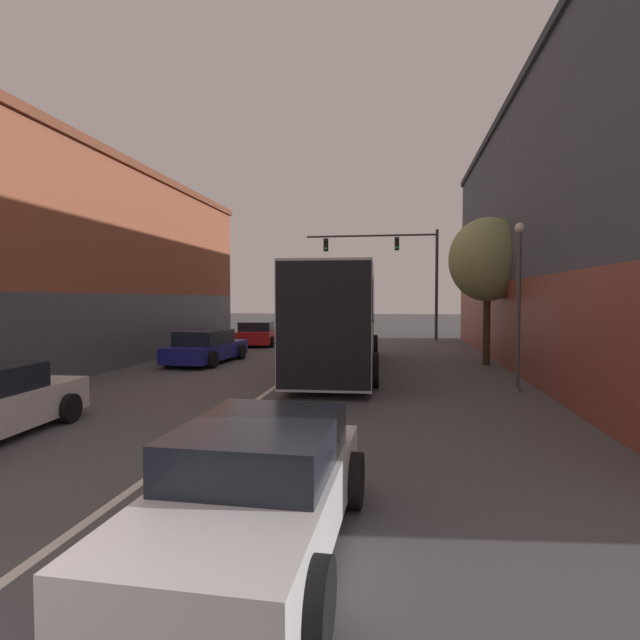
{
  "coord_description": "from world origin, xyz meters",
  "views": [
    {
      "loc": [
        3.51,
        -1.65,
        2.57
      ],
      "look_at": [
        0.91,
        14.92,
        1.83
      ],
      "focal_mm": 28.0,
      "sensor_mm": 36.0,
      "label": 1
    }
  ],
  "objects_px": {
    "hatchback_foreground": "(257,489)",
    "parked_car_left_mid": "(206,347)",
    "street_lamp": "(519,301)",
    "street_tree_near": "(488,260)",
    "parked_car_left_far": "(257,334)",
    "bus": "(340,314)",
    "traffic_signal_gantry": "(398,261)"
  },
  "relations": [
    {
      "from": "hatchback_foreground",
      "to": "parked_car_left_mid",
      "type": "bearing_deg",
      "value": 24.91
    },
    {
      "from": "street_lamp",
      "to": "street_tree_near",
      "type": "bearing_deg",
      "value": 88.88
    },
    {
      "from": "parked_car_left_mid",
      "to": "parked_car_left_far",
      "type": "xyz_separation_m",
      "value": [
        -0.12,
        7.57,
        -0.01
      ]
    },
    {
      "from": "bus",
      "to": "hatchback_foreground",
      "type": "height_order",
      "value": "bus"
    },
    {
      "from": "street_tree_near",
      "to": "bus",
      "type": "bearing_deg",
      "value": -159.03
    },
    {
      "from": "traffic_signal_gantry",
      "to": "street_lamp",
      "type": "relative_size",
      "value": 1.76
    },
    {
      "from": "hatchback_foreground",
      "to": "traffic_signal_gantry",
      "type": "xyz_separation_m",
      "value": [
        1.35,
        26.24,
        4.24
      ]
    },
    {
      "from": "hatchback_foreground",
      "to": "parked_car_left_mid",
      "type": "relative_size",
      "value": 0.88
    },
    {
      "from": "parked_car_left_mid",
      "to": "street_lamp",
      "type": "xyz_separation_m",
      "value": [
        10.76,
        -4.48,
        1.86
      ]
    },
    {
      "from": "parked_car_left_mid",
      "to": "parked_car_left_far",
      "type": "height_order",
      "value": "parked_car_left_mid"
    },
    {
      "from": "street_tree_near",
      "to": "parked_car_left_far",
      "type": "bearing_deg",
      "value": 149.59
    },
    {
      "from": "hatchback_foreground",
      "to": "traffic_signal_gantry",
      "type": "relative_size",
      "value": 0.51
    },
    {
      "from": "parked_car_left_far",
      "to": "street_tree_near",
      "type": "bearing_deg",
      "value": -128.16
    },
    {
      "from": "bus",
      "to": "hatchback_foreground",
      "type": "relative_size",
      "value": 2.81
    },
    {
      "from": "parked_car_left_far",
      "to": "traffic_signal_gantry",
      "type": "distance_m",
      "value": 9.9
    },
    {
      "from": "bus",
      "to": "parked_car_left_far",
      "type": "distance_m",
      "value": 10.28
    },
    {
      "from": "bus",
      "to": "hatchback_foreground",
      "type": "bearing_deg",
      "value": -179.57
    },
    {
      "from": "street_tree_near",
      "to": "traffic_signal_gantry",
      "type": "bearing_deg",
      "value": 106.94
    },
    {
      "from": "parked_car_left_mid",
      "to": "street_lamp",
      "type": "bearing_deg",
      "value": -108.76
    },
    {
      "from": "bus",
      "to": "parked_car_left_far",
      "type": "height_order",
      "value": "bus"
    },
    {
      "from": "parked_car_left_mid",
      "to": "street_lamp",
      "type": "relative_size",
      "value": 1.0
    },
    {
      "from": "parked_car_left_mid",
      "to": "parked_car_left_far",
      "type": "distance_m",
      "value": 7.57
    },
    {
      "from": "parked_car_left_mid",
      "to": "traffic_signal_gantry",
      "type": "height_order",
      "value": "traffic_signal_gantry"
    },
    {
      "from": "bus",
      "to": "street_tree_near",
      "type": "height_order",
      "value": "street_tree_near"
    },
    {
      "from": "hatchback_foreground",
      "to": "street_tree_near",
      "type": "xyz_separation_m",
      "value": [
        4.76,
        15.04,
        3.4
      ]
    },
    {
      "from": "bus",
      "to": "parked_car_left_mid",
      "type": "height_order",
      "value": "bus"
    },
    {
      "from": "bus",
      "to": "parked_car_left_far",
      "type": "relative_size",
      "value": 2.81
    },
    {
      "from": "bus",
      "to": "hatchback_foreground",
      "type": "distance_m",
      "value": 13.05
    },
    {
      "from": "street_lamp",
      "to": "street_tree_near",
      "type": "xyz_separation_m",
      "value": [
        0.11,
        5.6,
        1.54
      ]
    },
    {
      "from": "street_tree_near",
      "to": "parked_car_left_mid",
      "type": "bearing_deg",
      "value": -174.13
    },
    {
      "from": "traffic_signal_gantry",
      "to": "street_tree_near",
      "type": "distance_m",
      "value": 11.74
    },
    {
      "from": "hatchback_foreground",
      "to": "street_lamp",
      "type": "bearing_deg",
      "value": -25.0
    }
  ]
}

